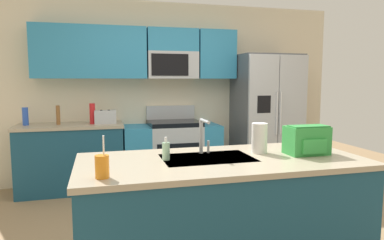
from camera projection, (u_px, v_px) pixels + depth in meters
name	position (u px, v px, depth m)	size (l,w,h in m)	color
ground_plane	(212.00, 236.00, 3.36)	(9.00, 9.00, 0.00)	#997A56
kitchen_wall_unit	(159.00, 80.00, 5.15)	(5.20, 0.43, 2.60)	beige
back_counter	(71.00, 158.00, 4.68)	(1.36, 0.63, 0.90)	navy
range_oven	(172.00, 153.00, 5.03)	(1.36, 0.61, 1.10)	#B7BABF
refrigerator	(266.00, 117.00, 5.28)	(0.90, 0.76, 1.85)	#4C4F54
island_counter	(222.00, 216.00, 2.67)	(2.12, 0.96, 0.90)	navy
toaster	(105.00, 117.00, 4.69)	(0.28, 0.16, 0.18)	#B7BABF
pepper_mill	(58.00, 115.00, 4.58)	(0.05, 0.05, 0.25)	brown
bottle_blue	(25.00, 116.00, 4.52)	(0.07, 0.07, 0.23)	blue
bottle_red	(92.00, 114.00, 4.65)	(0.07, 0.07, 0.27)	red
sink_faucet	(203.00, 133.00, 2.76)	(0.08, 0.21, 0.28)	#B7BABF
drink_cup_orange	(102.00, 166.00, 2.09)	(0.08, 0.08, 0.26)	orange
soap_dispenser	(166.00, 151.00, 2.56)	(0.06, 0.06, 0.17)	#A5D8B2
paper_towel_roll	(259.00, 138.00, 2.81)	(0.12, 0.12, 0.24)	white
backpack	(307.00, 140.00, 2.76)	(0.32, 0.22, 0.23)	green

